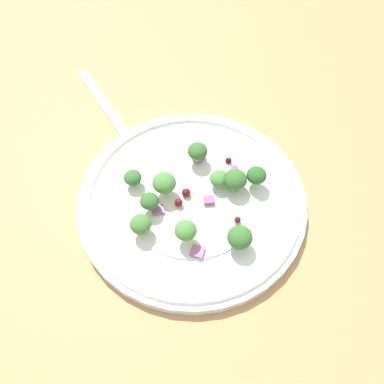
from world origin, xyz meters
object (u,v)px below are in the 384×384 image
at_px(plate, 192,201).
at_px(broccoli_floret_1, 186,231).
at_px(fork, 115,119).
at_px(broccoli_floret_0, 240,238).
at_px(broccoli_floret_2, 256,176).

bearing_deg(plate, broccoli_floret_1, -64.87).
xyz_separation_m(plate, fork, (-0.15, 0.06, -0.01)).
distance_m(broccoli_floret_0, broccoli_floret_2, 0.08).
height_order(broccoli_floret_1, fork, broccoli_floret_1).
height_order(plate, broccoli_floret_2, broccoli_floret_2).
relative_size(broccoli_floret_0, broccoli_floret_2, 1.17).
bearing_deg(broccoli_floret_2, broccoli_floret_1, -105.54).
xyz_separation_m(plate, broccoli_floret_0, (0.07, -0.02, 0.02)).
xyz_separation_m(broccoli_floret_1, broccoli_floret_2, (0.03, 0.10, -0.00)).
relative_size(plate, fork, 1.48).
bearing_deg(broccoli_floret_0, fork, 161.11).
relative_size(broccoli_floret_0, broccoli_floret_1, 1.13).
relative_size(broccoli_floret_2, fork, 0.13).
bearing_deg(broccoli_floret_1, broccoli_floret_2, 74.46).
bearing_deg(broccoli_floret_1, broccoli_floret_0, 26.35).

